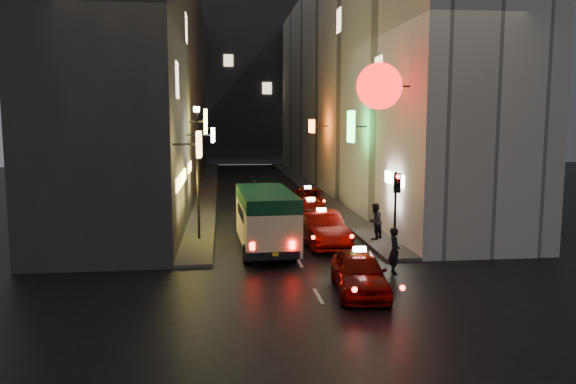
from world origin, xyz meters
name	(u,v)px	position (x,y,z in m)	size (l,w,h in m)	color
ground	(345,344)	(0.00, 0.00, 0.00)	(120.00, 120.00, 0.00)	black
building_left	(160,81)	(-8.00, 33.99, 9.00)	(7.56, 52.00, 18.00)	#383533
building_right	(351,82)	(8.00, 33.99, 9.00)	(8.33, 52.00, 18.00)	beige
building_far	(243,83)	(0.00, 66.00, 11.00)	(30.00, 10.00, 22.00)	#323337
sidewalk_left	(208,188)	(-4.25, 34.00, 0.07)	(1.50, 52.00, 0.15)	#44423F
sidewalk_right	(307,187)	(4.25, 34.00, 0.07)	(1.50, 52.00, 0.15)	#44423F
minibus	(266,213)	(-1.20, 10.55, 1.70)	(2.42, 6.33, 2.69)	#FADB9C
taxi_near	(359,269)	(1.42, 4.23, 0.81)	(2.54, 5.28, 1.80)	#650400
taxi_second	(321,226)	(1.43, 11.45, 0.92)	(2.89, 5.98, 2.01)	#650400
taxi_third	(311,211)	(1.71, 16.25, 0.82)	(2.66, 5.36, 1.81)	#650400
taxi_far	(308,197)	(2.50, 22.49, 0.78)	(2.73, 5.12, 1.72)	#650400
pedestrian_crossing	(395,248)	(3.30, 6.37, 0.99)	(0.66, 0.42, 1.99)	black
pedestrian_sidewalk	(375,219)	(4.08, 11.89, 1.12)	(0.73, 0.46, 1.93)	black
traffic_light	(396,195)	(4.00, 8.47, 2.69)	(0.26, 0.43, 3.50)	black
lamp_post	(198,164)	(-4.20, 13.00, 3.72)	(0.28, 0.28, 6.22)	black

